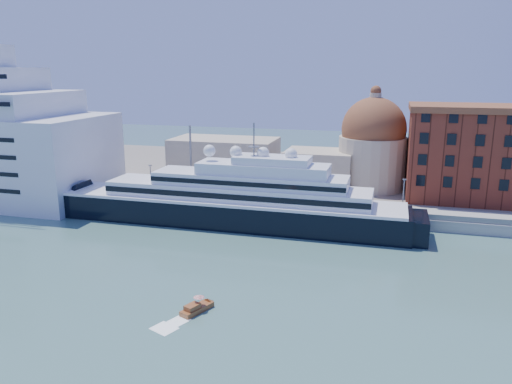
% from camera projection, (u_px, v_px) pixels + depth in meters
% --- Properties ---
extents(ground, '(400.00, 400.00, 0.00)m').
position_uv_depth(ground, '(226.00, 265.00, 88.03)').
color(ground, '#355B57').
rests_on(ground, ground).
extents(quay, '(180.00, 10.00, 2.50)m').
position_uv_depth(quay, '(271.00, 208.00, 119.54)').
color(quay, gray).
rests_on(quay, ground).
extents(land, '(260.00, 72.00, 2.00)m').
position_uv_depth(land, '(302.00, 175.00, 157.97)').
color(land, slate).
rests_on(land, ground).
extents(quay_fence, '(180.00, 0.10, 1.20)m').
position_uv_depth(quay_fence, '(267.00, 205.00, 114.89)').
color(quay_fence, slate).
rests_on(quay_fence, quay).
extents(superyacht, '(88.57, 12.28, 26.47)m').
position_uv_depth(superyacht, '(217.00, 203.00, 110.95)').
color(superyacht, black).
rests_on(superyacht, ground).
extents(service_barge, '(11.58, 6.68, 2.47)m').
position_uv_depth(service_barge, '(41.00, 210.00, 119.95)').
color(service_barge, white).
rests_on(service_barge, ground).
extents(water_taxi, '(3.70, 5.57, 2.52)m').
position_uv_depth(water_taxi, '(196.00, 308.00, 70.94)').
color(water_taxi, brown).
rests_on(water_taxi, ground).
extents(warehouse, '(43.00, 19.00, 23.25)m').
position_uv_depth(warehouse, '(499.00, 154.00, 119.99)').
color(warehouse, maroon).
rests_on(warehouse, land).
extents(church, '(66.00, 18.00, 25.50)m').
position_uv_depth(church, '(314.00, 153.00, 137.76)').
color(church, beige).
rests_on(church, land).
extents(lamp_posts, '(120.80, 2.40, 18.00)m').
position_uv_depth(lamp_posts, '(219.00, 171.00, 119.11)').
color(lamp_posts, slate).
rests_on(lamp_posts, quay).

